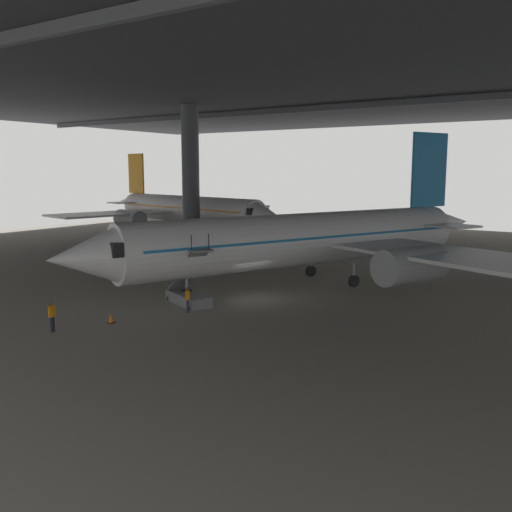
% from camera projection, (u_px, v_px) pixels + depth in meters
% --- Properties ---
extents(ground_plane, '(110.00, 110.00, 0.00)m').
position_uv_depth(ground_plane, '(248.00, 298.00, 38.20)').
color(ground_plane, gray).
extents(hangar_structure, '(121.00, 99.00, 17.59)m').
position_uv_depth(hangar_structure, '(337.00, 71.00, 47.14)').
color(hangar_structure, '#4C4F54').
rests_on(hangar_structure, ground_plane).
extents(airplane_main, '(36.25, 36.23, 11.88)m').
position_uv_depth(airplane_main, '(310.00, 239.00, 42.16)').
color(airplane_main, white).
rests_on(airplane_main, ground_plane).
extents(boarding_stairs, '(4.48, 3.01, 4.74)m').
position_uv_depth(boarding_stairs, '(189.00, 293.00, 36.33)').
color(boarding_stairs, slate).
rests_on(boarding_stairs, ground_plane).
extents(crew_worker_near_nose, '(0.32, 0.53, 1.68)m').
position_uv_depth(crew_worker_near_nose, '(52.00, 315.00, 30.00)').
color(crew_worker_near_nose, '#232838').
rests_on(crew_worker_near_nose, ground_plane).
extents(crew_worker_by_stairs, '(0.44, 0.40, 1.59)m').
position_uv_depth(crew_worker_by_stairs, '(188.00, 298.00, 34.17)').
color(crew_worker_by_stairs, '#232838').
rests_on(crew_worker_by_stairs, ground_plane).
extents(airplane_distant, '(35.35, 34.73, 11.21)m').
position_uv_depth(airplane_distant, '(185.00, 209.00, 76.91)').
color(airplane_distant, white).
rests_on(airplane_distant, ground_plane).
extents(traffic_cone_orange, '(0.36, 0.36, 0.60)m').
position_uv_depth(traffic_cone_orange, '(111.00, 318.00, 31.88)').
color(traffic_cone_orange, black).
rests_on(traffic_cone_orange, ground_plane).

